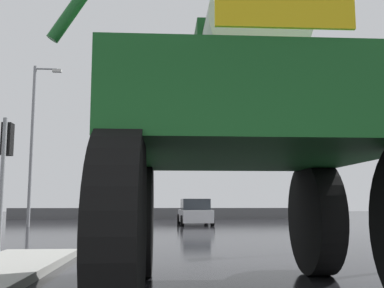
{
  "coord_description": "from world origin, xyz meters",
  "views": [
    {
      "loc": [
        -0.49,
        -0.67,
        1.21
      ],
      "look_at": [
        0.16,
        9.31,
        2.53
      ],
      "focal_mm": 42.56,
      "sensor_mm": 36.0,
      "label": 1
    }
  ],
  "objects": [
    {
      "name": "ground_plane",
      "position": [
        0.0,
        18.0,
        0.0
      ],
      "size": [
        120.0,
        120.0,
        0.0
      ],
      "primitive_type": "plane",
      "color": "black"
    },
    {
      "name": "oversize_sprayer",
      "position": [
        0.65,
        5.43,
        2.09
      ],
      "size": [
        4.33,
        5.5,
        4.87
      ],
      "rotation": [
        0.0,
        0.0,
        1.57
      ],
      "color": "black",
      "rests_on": "ground"
    },
    {
      "name": "sedan_ahead",
      "position": [
        1.46,
        26.35,
        0.71
      ],
      "size": [
        2.0,
        4.16,
        1.52
      ],
      "rotation": [
        0.0,
        0.0,
        1.61
      ],
      "color": "silver",
      "rests_on": "ground"
    },
    {
      "name": "traffic_signal_near_left",
      "position": [
        -4.47,
        11.11,
        2.46
      ],
      "size": [
        0.24,
        0.54,
        3.38
      ],
      "color": "gray",
      "rests_on": "ground"
    },
    {
      "name": "traffic_signal_near_right",
      "position": [
        3.4,
        11.1,
        3.06
      ],
      "size": [
        0.24,
        0.54,
        4.19
      ],
      "color": "gray",
      "rests_on": "ground"
    },
    {
      "name": "traffic_signal_far_left",
      "position": [
        -2.18,
        26.77,
        2.55
      ],
      "size": [
        0.24,
        0.55,
        3.5
      ],
      "color": "gray",
      "rests_on": "ground"
    },
    {
      "name": "streetlight_far_left",
      "position": [
        -7.55,
        24.53,
        4.86
      ],
      "size": [
        1.55,
        0.24,
        8.9
      ],
      "color": "gray",
      "rests_on": "ground"
    },
    {
      "name": "streetlight_far_right",
      "position": [
        7.88,
        22.2,
        4.11
      ],
      "size": [
        1.89,
        0.24,
        7.34
      ],
      "color": "gray",
      "rests_on": "ground"
    },
    {
      "name": "roadside_barrier",
      "position": [
        0.0,
        37.62,
        0.45
      ],
      "size": [
        26.17,
        0.24,
        0.9
      ],
      "primitive_type": "cube",
      "color": "#59595B",
      "rests_on": "ground"
    }
  ]
}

